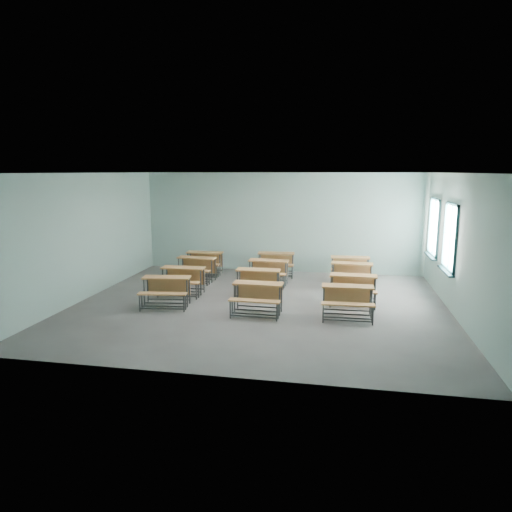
# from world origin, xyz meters

# --- Properties ---
(room) EXTENTS (9.04, 8.04, 3.24)m
(room) POSITION_xyz_m (0.08, 0.03, 1.60)
(room) COLOR slate
(room) RESTS_ON ground
(desk_unit_r0c0) EXTENTS (1.24, 0.92, 0.72)m
(desk_unit_r0c0) POSITION_xyz_m (-2.21, -0.50, 0.48)
(desk_unit_r0c0) COLOR #B67942
(desk_unit_r0c0) RESTS_ON ground
(desk_unit_r0c1) EXTENTS (1.16, 0.78, 0.72)m
(desk_unit_r0c1) POSITION_xyz_m (0.08, -0.68, 0.48)
(desk_unit_r0c1) COLOR #B67942
(desk_unit_r0c1) RESTS_ON ground
(desk_unit_r0c2) EXTENTS (1.17, 0.80, 0.72)m
(desk_unit_r0c2) POSITION_xyz_m (2.11, -0.58, 0.48)
(desk_unit_r0c2) COLOR #B67942
(desk_unit_r0c2) RESTS_ON ground
(desk_unit_r1c0) EXTENTS (1.15, 0.78, 0.72)m
(desk_unit_r1c0) POSITION_xyz_m (-2.20, 0.64, 0.48)
(desk_unit_r1c0) COLOR #B67942
(desk_unit_r1c0) RESTS_ON ground
(desk_unit_r1c1) EXTENTS (1.16, 0.79, 0.72)m
(desk_unit_r1c1) POSITION_xyz_m (-0.18, 0.75, 0.48)
(desk_unit_r1c1) COLOR #B67942
(desk_unit_r1c1) RESTS_ON ground
(desk_unit_r1c2) EXTENTS (1.17, 0.81, 0.72)m
(desk_unit_r1c2) POSITION_xyz_m (2.25, 0.56, 0.48)
(desk_unit_r1c2) COLOR #B67942
(desk_unit_r1c2) RESTS_ON ground
(desk_unit_r2c0) EXTENTS (1.20, 0.85, 0.72)m
(desk_unit_r2c0) POSITION_xyz_m (-2.30, 2.09, 0.48)
(desk_unit_r2c0) COLOR #B67942
(desk_unit_r2c0) RESTS_ON ground
(desk_unit_r2c1) EXTENTS (1.17, 0.81, 0.72)m
(desk_unit_r2c1) POSITION_xyz_m (-0.12, 2.05, 0.48)
(desk_unit_r2c1) COLOR #B67942
(desk_unit_r2c1) RESTS_ON ground
(desk_unit_r2c2) EXTENTS (1.19, 0.84, 0.72)m
(desk_unit_r2c2) POSITION_xyz_m (2.24, 2.07, 0.48)
(desk_unit_r2c2) COLOR #B67942
(desk_unit_r2c2) RESTS_ON ground
(desk_unit_r3c0) EXTENTS (1.16, 0.79, 0.72)m
(desk_unit_r3c0) POSITION_xyz_m (-2.32, 3.00, 0.48)
(desk_unit_r3c0) COLOR #B67942
(desk_unit_r3c0) RESTS_ON ground
(desk_unit_r3c1) EXTENTS (1.20, 0.85, 0.72)m
(desk_unit_r3c1) POSITION_xyz_m (-0.06, 3.30, 0.48)
(desk_unit_r3c1) COLOR #B67942
(desk_unit_r3c1) RESTS_ON ground
(desk_unit_r3c2) EXTENTS (1.18, 0.82, 0.72)m
(desk_unit_r3c2) POSITION_xyz_m (2.22, 3.00, 0.48)
(desk_unit_r3c2) COLOR #B67942
(desk_unit_r3c2) RESTS_ON ground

